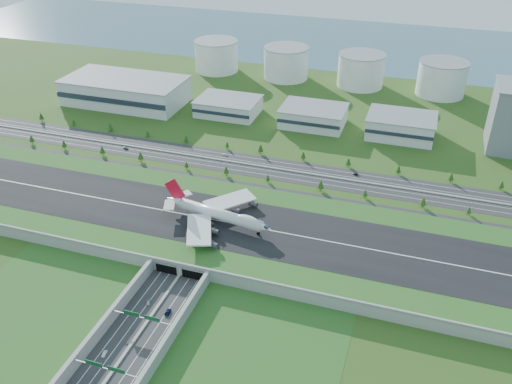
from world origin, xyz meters
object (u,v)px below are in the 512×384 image
(car_7, at_px, (225,154))
(fuel_tank_a, at_px, (217,56))
(car_2, at_px, (168,312))
(car_5, at_px, (356,174))
(car_4, at_px, (126,148))
(car_1, at_px, (104,354))
(boeing_747, at_px, (217,214))
(car_0, at_px, (148,302))

(car_7, bearing_deg, fuel_tank_a, -138.51)
(car_2, xyz_separation_m, car_5, (71.75, 185.73, -0.07))
(car_2, relative_size, car_4, 1.14)
(fuel_tank_a, height_order, car_1, fuel_tank_a)
(fuel_tank_a, bearing_deg, car_7, -66.60)
(fuel_tank_a, distance_m, boeing_747, 336.01)
(car_4, bearing_deg, car_7, -68.05)
(boeing_747, height_order, car_7, boeing_747)
(car_2, relative_size, car_5, 1.32)
(fuel_tank_a, relative_size, boeing_747, 0.63)
(fuel_tank_a, relative_size, car_7, 11.05)
(fuel_tank_a, xyz_separation_m, boeing_747, (125.17, -311.81, -2.54))
(fuel_tank_a, bearing_deg, car_1, -75.49)
(car_0, distance_m, car_1, 40.10)
(car_0, relative_size, car_2, 0.79)
(car_1, height_order, car_5, car_1)
(boeing_747, bearing_deg, fuel_tank_a, 121.12)
(car_0, height_order, car_1, car_0)
(fuel_tank_a, height_order, car_5, fuel_tank_a)
(car_4, bearing_deg, car_2, -132.66)
(fuel_tank_a, bearing_deg, car_0, -73.64)
(boeing_747, height_order, car_1, boeing_747)
(car_2, bearing_deg, car_7, -81.58)
(car_7, bearing_deg, boeing_747, 36.94)
(boeing_747, xyz_separation_m, car_4, (-121.24, 90.66, -14.03))
(car_0, distance_m, car_4, 199.34)
(car_1, distance_m, car_2, 40.22)
(car_2, xyz_separation_m, car_7, (-38.68, 185.74, -0.09))
(boeing_747, distance_m, car_5, 130.56)
(car_5, bearing_deg, car_1, 1.67)
(fuel_tank_a, xyz_separation_m, car_2, (127.45, -390.93, -16.63))
(fuel_tank_a, distance_m, car_2, 411.52)
(car_4, bearing_deg, boeing_747, -115.49)
(fuel_tank_a, bearing_deg, car_5, -45.85)
(fuel_tank_a, distance_m, car_4, 221.80)
(boeing_747, relative_size, car_7, 17.56)
(fuel_tank_a, bearing_deg, car_2, -71.94)
(car_1, bearing_deg, car_5, 59.51)
(car_4, distance_m, car_7, 86.33)
(fuel_tank_a, relative_size, car_0, 11.79)
(car_2, distance_m, car_4, 209.96)
(fuel_tank_a, xyz_separation_m, car_5, (199.21, -205.21, -16.70))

